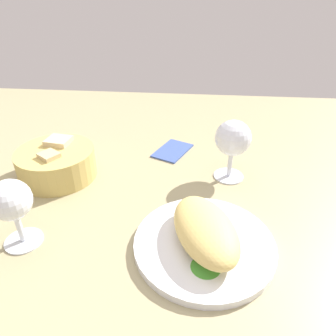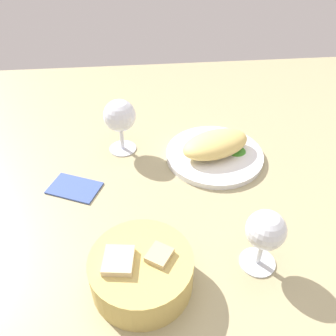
{
  "view_description": "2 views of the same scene",
  "coord_description": "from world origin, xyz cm",
  "px_view_note": "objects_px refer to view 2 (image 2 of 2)",
  "views": [
    {
      "loc": [
        -48.12,
        -10.71,
        39.34
      ],
      "look_at": [
        6.54,
        -5.5,
        5.18
      ],
      "focal_mm": 33.2,
      "sensor_mm": 36.0,
      "label": 1
    },
    {
      "loc": [
        8.13,
        53.96,
        53.9
      ],
      "look_at": [
        2.29,
        -4.97,
        4.38
      ],
      "focal_mm": 37.72,
      "sensor_mm": 36.0,
      "label": 2
    }
  ],
  "objects_px": {
    "bread_basket": "(141,271)",
    "plate": "(214,155)",
    "wine_glass_near": "(120,118)",
    "wine_glass_far": "(265,233)",
    "folded_napkin": "(74,187)"
  },
  "relations": [
    {
      "from": "wine_glass_far",
      "to": "folded_napkin",
      "type": "height_order",
      "value": "wine_glass_far"
    },
    {
      "from": "wine_glass_near",
      "to": "bread_basket",
      "type": "bearing_deg",
      "value": 94.66
    },
    {
      "from": "bread_basket",
      "to": "plate",
      "type": "bearing_deg",
      "value": -120.16
    },
    {
      "from": "bread_basket",
      "to": "wine_glass_far",
      "type": "bearing_deg",
      "value": -174.44
    },
    {
      "from": "plate",
      "to": "wine_glass_near",
      "type": "relative_size",
      "value": 1.73
    },
    {
      "from": "wine_glass_near",
      "to": "folded_napkin",
      "type": "height_order",
      "value": "wine_glass_near"
    },
    {
      "from": "plate",
      "to": "wine_glass_far",
      "type": "bearing_deg",
      "value": 92.98
    },
    {
      "from": "wine_glass_far",
      "to": "folded_napkin",
      "type": "relative_size",
      "value": 1.13
    },
    {
      "from": "bread_basket",
      "to": "wine_glass_near",
      "type": "height_order",
      "value": "wine_glass_near"
    },
    {
      "from": "wine_glass_near",
      "to": "plate",
      "type": "bearing_deg",
      "value": 165.8
    },
    {
      "from": "plate",
      "to": "wine_glass_far",
      "type": "height_order",
      "value": "wine_glass_far"
    },
    {
      "from": "plate",
      "to": "wine_glass_far",
      "type": "xyz_separation_m",
      "value": [
        -0.02,
        0.31,
        0.08
      ]
    },
    {
      "from": "plate",
      "to": "wine_glass_far",
      "type": "distance_m",
      "value": 0.32
    },
    {
      "from": "bread_basket",
      "to": "wine_glass_near",
      "type": "relative_size",
      "value": 1.25
    },
    {
      "from": "wine_glass_near",
      "to": "folded_napkin",
      "type": "xyz_separation_m",
      "value": [
        0.11,
        0.14,
        -0.09
      ]
    }
  ]
}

